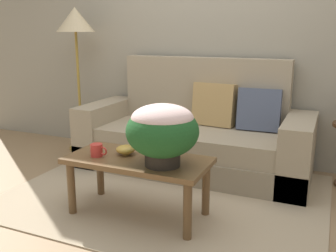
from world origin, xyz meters
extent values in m
plane|color=#997A56|center=(0.00, 0.00, 0.00)|extent=(14.00, 14.00, 0.00)
cube|color=gray|center=(0.00, 1.28, 1.48)|extent=(6.40, 0.12, 2.96)
cube|color=tan|center=(0.00, 0.13, 0.01)|extent=(2.55, 1.95, 0.01)
cube|color=gray|center=(-0.01, 0.75, 0.12)|extent=(2.23, 0.86, 0.24)
cube|color=gray|center=(-0.01, 0.73, 0.33)|extent=(1.72, 0.78, 0.19)
cube|color=gray|center=(-0.01, 1.11, 0.65)|extent=(1.72, 0.16, 0.87)
cube|color=gray|center=(-1.00, 0.75, 0.31)|extent=(0.25, 0.86, 0.61)
cube|color=gray|center=(0.97, 0.75, 0.31)|extent=(0.25, 0.86, 0.61)
cube|color=tan|center=(0.14, 0.97, 0.64)|extent=(0.43, 0.21, 0.43)
cube|color=#4C5670|center=(0.58, 0.96, 0.63)|extent=(0.40, 0.21, 0.41)
cylinder|color=brown|center=(-0.51, -0.49, 0.21)|extent=(0.06, 0.06, 0.41)
cylinder|color=brown|center=(0.42, -0.49, 0.21)|extent=(0.06, 0.06, 0.41)
cylinder|color=brown|center=(-0.51, -0.10, 0.21)|extent=(0.06, 0.06, 0.41)
cylinder|color=brown|center=(0.42, -0.10, 0.21)|extent=(0.06, 0.06, 0.41)
cube|color=brown|center=(-0.05, -0.30, 0.43)|extent=(1.04, 0.50, 0.04)
cylinder|color=olive|center=(-1.44, 0.91, 0.01)|extent=(0.29, 0.29, 0.03)
cylinder|color=olive|center=(-1.44, 0.91, 0.68)|extent=(0.03, 0.03, 1.31)
cone|color=#C6B289|center=(-1.44, 0.91, 1.47)|extent=(0.41, 0.41, 0.26)
cylinder|color=black|center=(0.18, -0.36, 0.51)|extent=(0.24, 0.24, 0.13)
ellipsoid|color=#1E5123|center=(0.18, -0.36, 0.69)|extent=(0.50, 0.50, 0.35)
ellipsoid|color=beige|center=(0.18, -0.36, 0.78)|extent=(0.42, 0.42, 0.19)
cylinder|color=red|center=(-0.34, -0.38, 0.49)|extent=(0.09, 0.09, 0.09)
torus|color=red|center=(-0.29, -0.38, 0.49)|extent=(0.06, 0.01, 0.06)
cylinder|color=gold|center=(-0.17, -0.26, 0.46)|extent=(0.05, 0.05, 0.02)
ellipsoid|color=gold|center=(-0.17, -0.26, 0.49)|extent=(0.14, 0.14, 0.06)
camera|label=1|loc=(1.21, -2.62, 1.34)|focal=40.84mm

